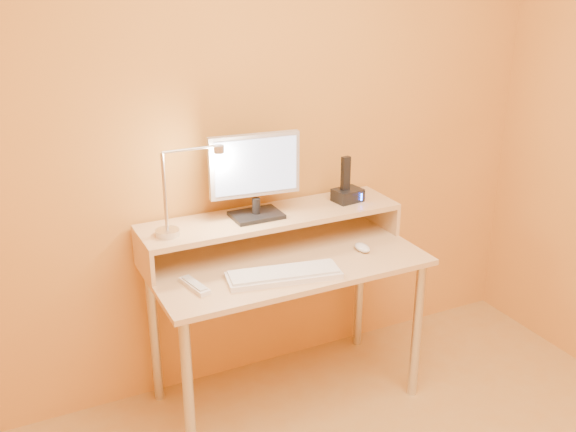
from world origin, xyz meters
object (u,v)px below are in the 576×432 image
monitor_panel (255,165)px  mouse (362,248)px  lamp_base (168,233)px  remote_control (195,286)px  phone_dock (348,195)px  keyboard (284,275)px

monitor_panel → mouse: (0.42, -0.23, -0.38)m
mouse → lamp_base: bearing=166.2°
lamp_base → remote_control: lamp_base is taller
remote_control → phone_dock: bearing=3.8°
monitor_panel → remote_control: size_ratio=2.28×
phone_dock → keyboard: (-0.48, -0.31, -0.18)m
monitor_panel → keyboard: 0.50m
remote_control → keyboard: bearing=-23.6°
remote_control → lamp_base: bearing=90.2°
lamp_base → keyboard: bearing=-34.7°
lamp_base → keyboard: lamp_base is taller
monitor_panel → mouse: 0.61m
phone_dock → remote_control: phone_dock is taller
lamp_base → mouse: bearing=-12.8°
monitor_panel → lamp_base: size_ratio=4.04×
lamp_base → keyboard: size_ratio=0.21×
monitor_panel → lamp_base: (-0.41, -0.04, -0.23)m
monitor_panel → lamp_base: monitor_panel is taller
phone_dock → keyboard: phone_dock is taller
keyboard → mouse: 0.45m
phone_dock → remote_control: 0.89m
mouse → remote_control: size_ratio=0.55×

